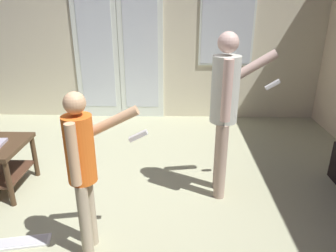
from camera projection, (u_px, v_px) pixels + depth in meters
ground_plane at (83, 211)px, 2.86m from camera, size 6.23×5.18×0.02m
wall_back_with_doors at (124, 38)px, 4.76m from camera, size 6.23×0.09×2.57m
person_adult at (226, 103)px, 2.79m from camera, size 0.64×0.42×1.54m
person_child at (83, 162)px, 2.13m from camera, size 0.55×0.34×1.25m
loose_keyboard at (21, 242)px, 2.46m from camera, size 0.46×0.22×0.02m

